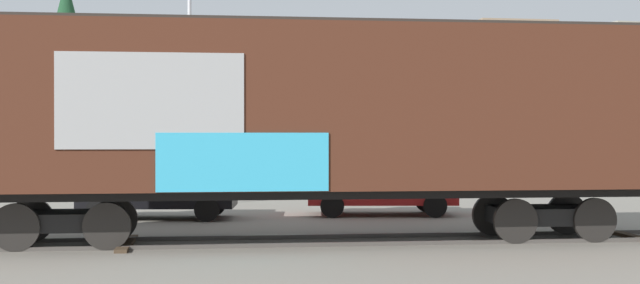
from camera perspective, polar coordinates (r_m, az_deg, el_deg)
The scene contains 7 objects.
ground_plane at distance 18.18m, azimuth 3.18°, elevation -6.55°, with size 260.00×260.00×0.00m, color slate.
track at distance 17.83m, azimuth -8.90°, elevation -6.56°, with size 59.99×5.15×0.08m.
freight_car at distance 17.81m, azimuth -0.48°, elevation 1.97°, with size 15.76×4.01×4.63m.
flagpole at distance 27.83m, azimuth -8.47°, elevation 6.68°, with size 0.65×1.24×8.62m.
hillside at distance 79.40m, azimuth -7.35°, elevation 2.08°, with size 122.92×35.46×13.77m.
parked_car_black at distance 23.32m, azimuth -10.70°, elevation -2.76°, with size 4.27×2.45×1.82m.
parked_car_red at distance 24.12m, azimuth 3.94°, elevation -2.81°, with size 4.32×2.52×1.69m.
Camera 1 is at (-4.25, -17.53, 2.21)m, focal length 48.46 mm.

